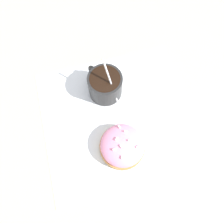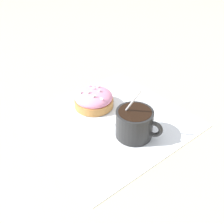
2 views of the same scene
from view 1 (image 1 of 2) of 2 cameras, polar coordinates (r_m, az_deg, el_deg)
name	(u,v)px [view 1 (image 1 of 2)]	position (r m, az deg, el deg)	size (l,w,h in m)	color
ground_plane	(116,117)	(0.51, 1.08, -1.39)	(3.00, 3.00, 0.00)	#C6B793
paper_napkin	(116,117)	(0.51, 1.09, -1.33)	(0.35, 0.36, 0.00)	white
coffee_cup	(107,84)	(0.50, -1.40, 7.40)	(0.10, 0.08, 0.12)	black
frosted_pastry	(122,146)	(0.46, 2.72, -8.83)	(0.10, 0.10, 0.05)	#C18442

